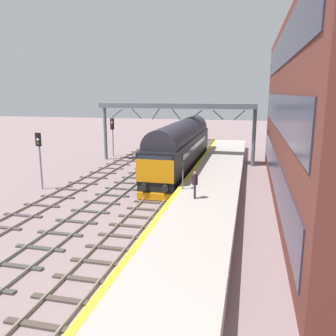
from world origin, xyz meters
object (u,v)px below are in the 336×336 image
Objects in this scene: signal_post_mid at (40,153)px; waiting_passenger at (195,182)px; platform_number_sign at (183,172)px; diesel_locomotive at (181,145)px; signal_post_far at (112,132)px.

signal_post_mid is 12.55m from waiting_passenger.
waiting_passenger reaches higher than platform_number_sign.
diesel_locomotive is 4.34× the size of signal_post_mid.
signal_post_mid is at bearing 64.41° from waiting_passenger.
signal_post_mid is (-9.12, -8.36, 0.29)m from diesel_locomotive.
signal_post_mid is at bearing -137.51° from diesel_locomotive.
platform_number_sign is 2.19m from waiting_passenger.
signal_post_far is at bearing 23.12° from waiting_passenger.
waiting_passenger is at bearing -54.68° from signal_post_far.
signal_post_far is 18.92m from platform_number_sign.
platform_number_sign is at bearing -54.12° from signal_post_far.
signal_post_far is 21.09m from waiting_passenger.
signal_post_mid is 14.30m from signal_post_far.
signal_post_mid is 0.98× the size of signal_post_far.
diesel_locomotive is 11.36× the size of waiting_passenger.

